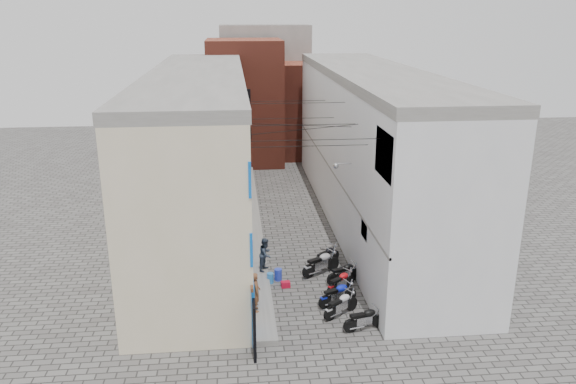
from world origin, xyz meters
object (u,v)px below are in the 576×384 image
object	(u,v)px
motorcycle_d	(341,281)
motorcycle_e	(345,272)
person_a	(256,292)
person_b	(266,254)
motorcycle_a	(365,318)
water_jug_near	(270,278)
motorcycle_c	(338,293)
red_crate	(286,284)
motorcycle_b	(341,304)
motorcycle_g	(327,255)
water_jug_far	(278,275)
motorcycle_f	(321,262)

from	to	relation	value
motorcycle_d	motorcycle_e	distance (m)	0.93
person_a	person_b	distance (m)	3.87
motorcycle_a	water_jug_near	world-z (taller)	motorcycle_a
motorcycle_c	red_crate	world-z (taller)	motorcycle_c
motorcycle_b	motorcycle_e	world-z (taller)	motorcycle_e
motorcycle_d	motorcycle_g	size ratio (longest dim) A/B	0.96
motorcycle_b	motorcycle_d	size ratio (longest dim) A/B	1.05
motorcycle_e	motorcycle_g	bearing A→B (deg)	172.53
motorcycle_c	red_crate	distance (m)	2.81
water_jug_far	motorcycle_f	bearing A→B (deg)	11.68
water_jug_far	red_crate	bearing A→B (deg)	-68.99
motorcycle_b	person_b	size ratio (longest dim) A/B	1.14
red_crate	motorcycle_b	bearing A→B (deg)	-53.15
motorcycle_b	person_b	bearing A→B (deg)	-178.95
motorcycle_g	water_jug_far	xyz separation A→B (m)	(-2.55, -1.39, -0.26)
motorcycle_d	water_jug_near	distance (m)	3.33
person_a	red_crate	distance (m)	3.00
motorcycle_b	motorcycle_a	bearing A→B (deg)	-2.67
person_b	person_a	bearing A→B (deg)	-162.23
motorcycle_e	red_crate	distance (m)	2.81
motorcycle_c	person_b	bearing A→B (deg)	-161.86
motorcycle_e	person_b	world-z (taller)	person_b
motorcycle_d	water_jug_near	world-z (taller)	motorcycle_d
motorcycle_d	person_b	world-z (taller)	person_b
person_b	water_jug_far	size ratio (longest dim) A/B	2.89
motorcycle_b	person_b	distance (m)	5.06
person_a	motorcycle_g	bearing A→B (deg)	-46.44
motorcycle_c	motorcycle_d	xyz separation A→B (m)	(0.36, 1.17, -0.03)
motorcycle_e	water_jug_near	bearing A→B (deg)	-117.01
motorcycle_f	red_crate	xyz separation A→B (m)	(-1.82, -1.17, -0.49)
motorcycle_a	person_a	xyz separation A→B (m)	(-4.25, 1.52, 0.58)
motorcycle_e	motorcycle_a	bearing A→B (deg)	-22.07
motorcycle_g	person_a	bearing A→B (deg)	-81.90
motorcycle_g	motorcycle_b	bearing A→B (deg)	-45.02
motorcycle_a	motorcycle_d	bearing A→B (deg)	173.04
motorcycle_e	water_jug_far	xyz separation A→B (m)	(-3.06, 0.55, -0.26)
motorcycle_d	person_a	size ratio (longest dim) A/B	1.04
motorcycle_a	motorcycle_f	distance (m)	5.20
motorcycle_b	water_jug_far	size ratio (longest dim) A/B	3.31
motorcycle_c	motorcycle_a	bearing A→B (deg)	-4.97
motorcycle_e	person_b	size ratio (longest dim) A/B	1.15
water_jug_near	motorcycle_d	bearing A→B (deg)	-20.53
motorcycle_c	motorcycle_e	size ratio (longest dim) A/B	1.01
motorcycle_b	red_crate	distance (m)	3.45
motorcycle_d	person_b	xyz separation A→B (m)	(-3.26, 2.07, 0.55)
motorcycle_a	motorcycle_g	distance (m)	6.09
motorcycle_e	motorcycle_f	distance (m)	1.37
motorcycle_f	person_a	distance (m)	4.90
person_a	water_jug_near	distance (m)	3.14
person_a	red_crate	world-z (taller)	person_a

